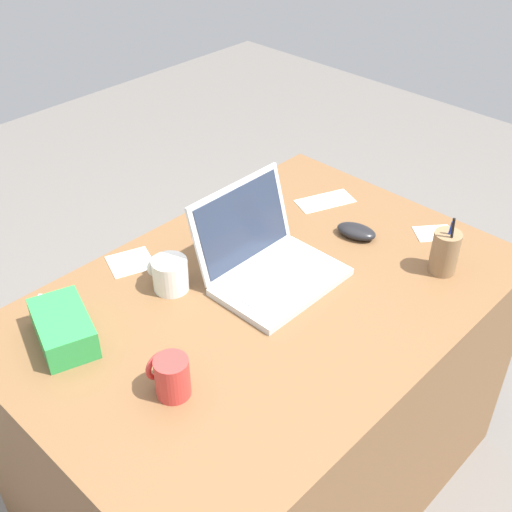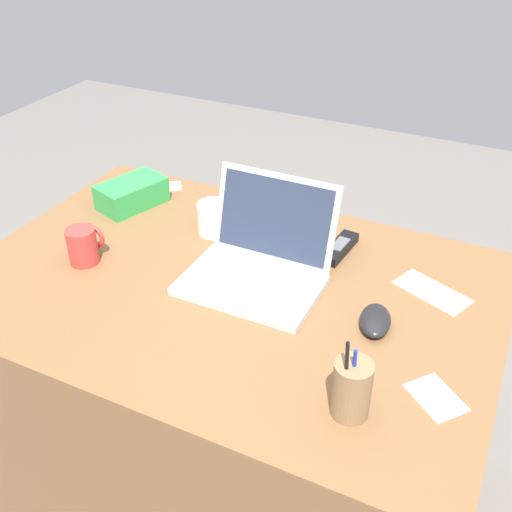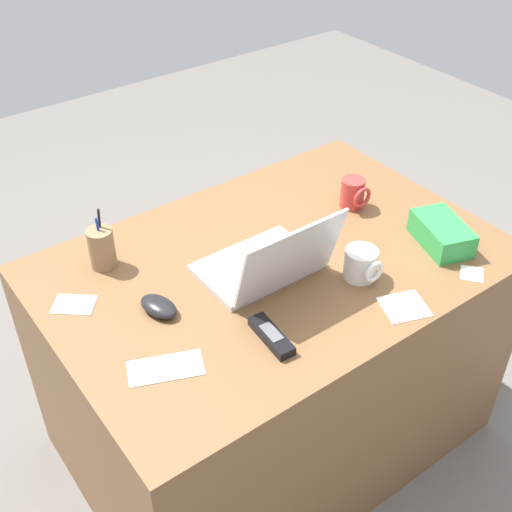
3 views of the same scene
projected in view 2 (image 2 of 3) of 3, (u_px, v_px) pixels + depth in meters
ground_plane at (235, 479)px, 1.86m from camera, size 6.00×6.00×0.00m
desk at (232, 393)px, 1.66m from camera, size 1.27×0.86×0.75m
laptop at (259, 262)px, 1.44m from camera, size 0.32×0.28×0.23m
computer_mouse at (375, 320)px, 1.30m from camera, size 0.09×0.13×0.03m
coffee_mug_white at (84, 245)px, 1.50m from camera, size 0.07×0.09×0.09m
coffee_mug_tall at (215, 217)px, 1.62m from camera, size 0.09×0.10×0.09m
cordless_phone at (340, 248)px, 1.55m from camera, size 0.06×0.15×0.03m
pen_holder at (352, 389)px, 1.08m from camera, size 0.07×0.07×0.17m
snack_bag at (132, 193)px, 1.75m from camera, size 0.17×0.22×0.07m
paper_note_near_laptop at (436, 397)px, 1.14m from camera, size 0.13×0.13×0.00m
paper_note_left at (432, 292)px, 1.42m from camera, size 0.19×0.14×0.00m
paper_note_right at (171, 186)px, 1.87m from camera, size 0.09×0.09×0.00m
paper_note_front at (240, 205)px, 1.77m from camera, size 0.14×0.14×0.00m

